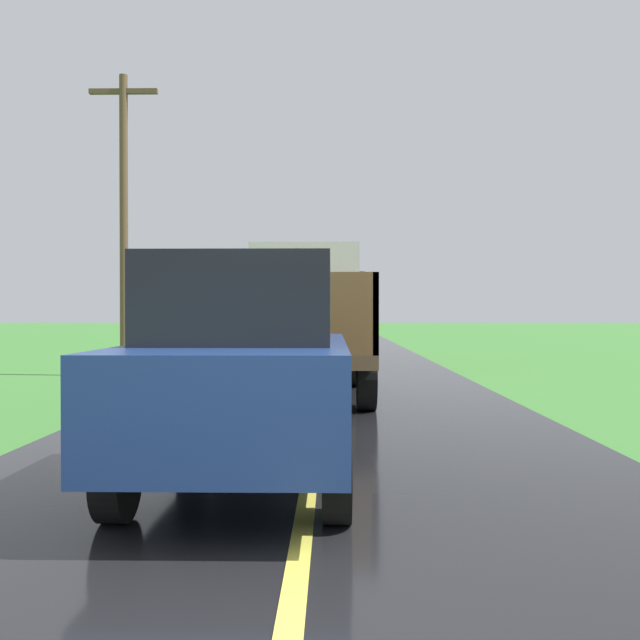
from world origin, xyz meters
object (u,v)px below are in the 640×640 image
banana_truck_far (332,315)px  utility_pole_roadside (124,216)px  banana_truck_near (305,317)px  following_car (248,367)px

banana_truck_far → utility_pole_roadside: 7.84m
banana_truck_near → utility_pole_roadside: size_ratio=0.80×
banana_truck_near → utility_pole_roadside: bearing=140.4°
utility_pole_roadside → following_car: size_ratio=1.78×
banana_truck_near → utility_pole_roadside: 6.39m
banana_truck_near → utility_pole_roadside: (-4.55, 3.76, 2.44)m
banana_truck_far → following_car: size_ratio=1.42×
banana_truck_far → utility_pole_roadside: bearing=-132.9°
utility_pole_roadside → banana_truck_near: bearing=-39.6°
banana_truck_near → following_car: size_ratio=1.42×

